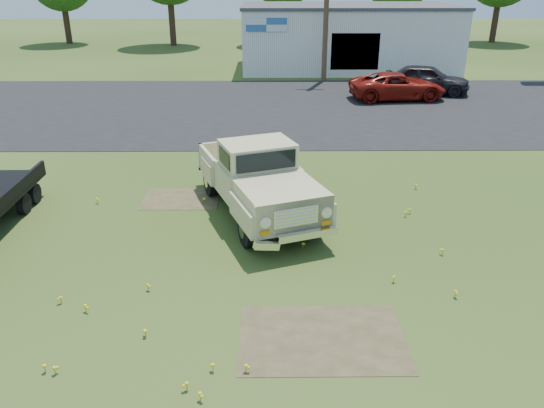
# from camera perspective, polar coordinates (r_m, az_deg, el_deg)

# --- Properties ---
(ground) EXTENTS (140.00, 140.00, 0.00)m
(ground) POSITION_cam_1_polar(r_m,az_deg,el_deg) (12.40, -2.89, -5.77)
(ground) COLOR #2B4516
(ground) RESTS_ON ground
(asphalt_lot) EXTENTS (90.00, 14.00, 0.02)m
(asphalt_lot) POSITION_cam_1_polar(r_m,az_deg,el_deg) (26.51, -1.68, 10.34)
(asphalt_lot) COLOR black
(asphalt_lot) RESTS_ON ground
(dirt_patch_a) EXTENTS (3.00, 2.00, 0.01)m
(dirt_patch_a) POSITION_cam_1_polar(r_m,az_deg,el_deg) (9.94, 5.40, -14.22)
(dirt_patch_a) COLOR #443A24
(dirt_patch_a) RESTS_ON ground
(dirt_patch_b) EXTENTS (2.20, 1.60, 0.01)m
(dirt_patch_b) POSITION_cam_1_polar(r_m,az_deg,el_deg) (15.74, -9.71, 0.54)
(dirt_patch_b) COLOR #443A24
(dirt_patch_b) RESTS_ON ground
(commercial_building) EXTENTS (14.20, 8.20, 4.15)m
(commercial_building) POSITION_cam_1_polar(r_m,az_deg,el_deg) (38.40, 8.03, 17.44)
(commercial_building) COLOR silver
(commercial_building) RESTS_ON ground
(utility_pole_mid) EXTENTS (1.60, 0.30, 9.00)m
(utility_pole_mid) POSITION_cam_1_polar(r_m,az_deg,el_deg) (33.02, 5.89, 20.93)
(utility_pole_mid) COLOR #4C3323
(utility_pole_mid) RESTS_ON ground
(vintage_pickup_truck) EXTENTS (4.00, 6.03, 2.04)m
(vintage_pickup_truck) POSITION_cam_1_polar(r_m,az_deg,el_deg) (14.23, -1.55, 2.78)
(vintage_pickup_truck) COLOR #C5BC84
(vintage_pickup_truck) RESTS_ON ground
(red_pickup) EXTENTS (5.10, 2.73, 1.36)m
(red_pickup) POSITION_cam_1_polar(r_m,az_deg,el_deg) (28.86, 13.35, 12.21)
(red_pickup) COLOR maroon
(red_pickup) RESTS_ON ground
(dark_sedan) EXTENTS (4.86, 2.99, 1.55)m
(dark_sedan) POSITION_cam_1_polar(r_m,az_deg,el_deg) (30.74, 16.28, 12.75)
(dark_sedan) COLOR black
(dark_sedan) RESTS_ON ground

